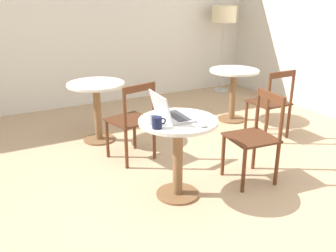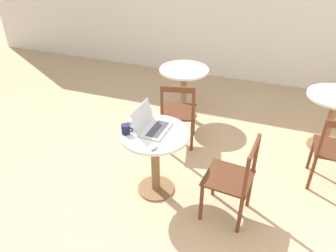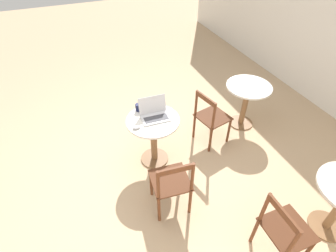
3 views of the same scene
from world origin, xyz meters
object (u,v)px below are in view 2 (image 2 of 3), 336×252
object	(u,v)px
chair_mid_front	(336,152)
chair_far_front	(178,113)
cafe_table_mid	(333,110)
cafe_table_near	(155,149)
mouse	(153,147)
drinking_glass	(130,124)
mug	(126,129)
chair_near_right	(233,179)
laptop	(151,125)
cafe_table_far	(184,82)

from	to	relation	value
chair_mid_front	chair_far_front	size ratio (longest dim) A/B	1.00
cafe_table_mid	cafe_table_near	bearing A→B (deg)	-139.54
cafe_table_near	mouse	size ratio (longest dim) A/B	7.21
drinking_glass	mouse	bearing A→B (deg)	-34.74
cafe_table_mid	mug	xyz separation A→B (m)	(-1.94, -1.55, 0.24)
chair_near_right	chair_far_front	bearing A→B (deg)	131.16
cafe_table_mid	chair_far_front	bearing A→B (deg)	-162.35
cafe_table_near	chair_far_front	xyz separation A→B (m)	(-0.05, 0.89, -0.09)
laptop	chair_near_right	bearing A→B (deg)	-8.13
cafe_table_near	chair_far_front	size ratio (longest dim) A/B	0.84
chair_near_right	cafe_table_far	bearing A→B (deg)	120.96
chair_near_right	chair_far_front	size ratio (longest dim) A/B	1.00
chair_near_right	mouse	size ratio (longest dim) A/B	8.61
cafe_table_mid	chair_near_right	world-z (taller)	chair_near_right
chair_near_right	drinking_glass	xyz separation A→B (m)	(-1.04, 0.07, 0.33)
cafe_table_near	chair_mid_front	xyz separation A→B (m)	(1.70, 0.69, -0.09)
mug	drinking_glass	size ratio (longest dim) A/B	1.25
cafe_table_near	cafe_table_far	world-z (taller)	same
mug	drinking_glass	world-z (taller)	same
cafe_table_near	chair_near_right	bearing A→B (deg)	-5.50
chair_far_front	drinking_glass	distance (m)	0.98
chair_far_front	chair_mid_front	bearing A→B (deg)	-6.34
chair_mid_front	drinking_glass	world-z (taller)	chair_mid_front
cafe_table_near	chair_mid_front	world-z (taller)	chair_mid_front
mug	chair_mid_front	bearing A→B (deg)	22.40
mug	chair_near_right	bearing A→B (deg)	1.68
chair_mid_front	mug	world-z (taller)	chair_mid_front
cafe_table_near	drinking_glass	xyz separation A→B (m)	(-0.25, -0.01, 0.24)
chair_near_right	mouse	distance (m)	0.78
laptop	cafe_table_near	bearing A→B (deg)	-41.44
chair_near_right	laptop	bearing A→B (deg)	171.87
cafe_table_far	mug	xyz separation A→B (m)	(-0.04, -1.70, 0.24)
cafe_table_near	drinking_glass	distance (m)	0.34
cafe_table_near	cafe_table_far	distance (m)	1.61
chair_mid_front	drinking_glass	size ratio (longest dim) A/B	9.10
chair_mid_front	mouse	distance (m)	1.89
chair_mid_front	chair_near_right	bearing A→B (deg)	-139.59
chair_near_right	mug	world-z (taller)	chair_near_right
drinking_glass	cafe_table_far	bearing A→B (deg)	88.66
chair_far_front	laptop	size ratio (longest dim) A/B	2.35
cafe_table_far	cafe_table_mid	bearing A→B (deg)	-4.42
cafe_table_far	chair_far_front	xyz separation A→B (m)	(0.16, -0.70, -0.09)
cafe_table_near	laptop	world-z (taller)	laptop
chair_near_right	drinking_glass	bearing A→B (deg)	176.24
cafe_table_mid	chair_far_front	distance (m)	1.84
mug	mouse	bearing A→B (deg)	-21.54
cafe_table_mid	laptop	bearing A→B (deg)	-141.22
cafe_table_near	mouse	world-z (taller)	mouse
mouse	cafe_table_near	bearing A→B (deg)	109.41
chair_mid_front	chair_far_front	xyz separation A→B (m)	(-1.75, 0.19, 0.00)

